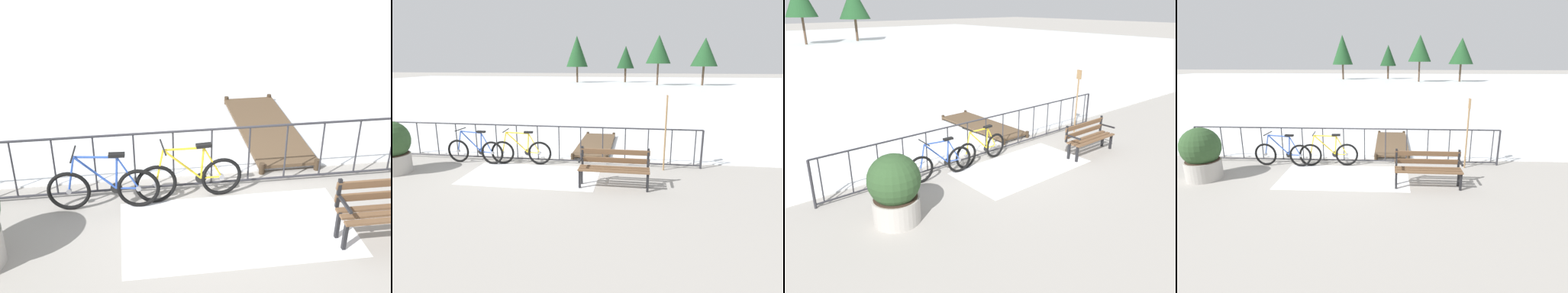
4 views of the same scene
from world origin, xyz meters
TOP-DOWN VIEW (x-y plane):
  - ground_plane at (0.00, 0.00)m, footprint 160.00×160.00m
  - frozen_pond at (0.00, 28.40)m, footprint 80.00×56.00m
  - snow_patch at (0.18, -1.20)m, footprint 3.35×1.76m
  - railing_fence at (0.00, 0.00)m, footprint 9.06×0.06m
  - bicycle_near_railing at (-0.40, -0.29)m, footprint 1.71×0.52m
  - bicycle_second at (-1.72, -0.38)m, footprint 1.71×0.52m
  - park_bench at (2.28, -1.64)m, footprint 1.60×0.50m
  - oar_upright at (3.50, -0.27)m, footprint 0.04×0.16m
  - wooden_dock at (1.44, 1.87)m, footprint 1.10×3.23m
  - tree_far_west at (5.22, 33.84)m, footprint 3.02×3.02m
  - tree_west_mid at (-5.65, 38.24)m, footprint 2.99×2.99m
  - tree_centre at (10.72, 34.30)m, footprint 3.20×3.20m
  - tree_east_mid at (1.04, 39.65)m, footprint 2.43×2.43m

SIDE VIEW (x-z plane):
  - ground_plane at x=0.00m, z-range 0.00..0.00m
  - snow_patch at x=0.18m, z-range 0.00..0.01m
  - frozen_pond at x=0.00m, z-range 0.00..0.03m
  - wooden_dock at x=1.44m, z-range 0.02..0.22m
  - bicycle_near_railing at x=-0.40m, z-range -0.12..0.86m
  - bicycle_second at x=-1.72m, z-range -0.12..0.86m
  - park_bench at x=2.28m, z-range 0.07..0.96m
  - railing_fence at x=0.00m, z-range 0.02..1.09m
  - oar_upright at x=3.50m, z-range 0.15..2.13m
  - tree_east_mid at x=1.04m, z-range 0.95..5.98m
  - tree_centre at x=10.72m, z-range 1.14..6.81m
  - tree_west_mid at x=-5.65m, z-range 1.07..7.44m
  - tree_far_west at x=5.22m, z-range 1.30..7.31m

